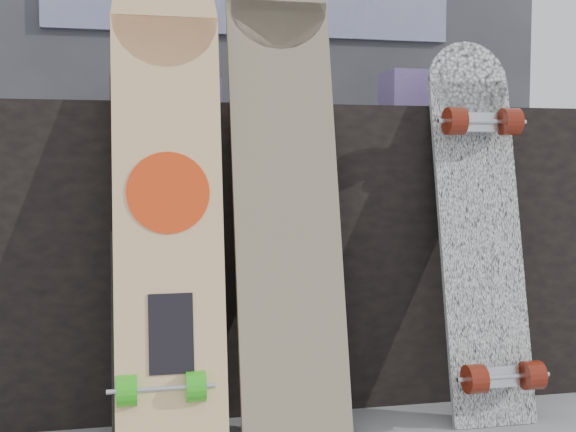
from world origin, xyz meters
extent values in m
cube|color=black|center=(0.00, 0.50, 0.40)|extent=(1.60, 0.60, 0.80)
cube|color=#333238|center=(0.00, 1.35, 1.10)|extent=(2.40, 0.20, 2.20)
cube|color=#543369|center=(-0.30, 0.60, 0.85)|extent=(0.18, 0.12, 0.10)
cube|color=#543369|center=(0.33, 0.44, 0.86)|extent=(0.14, 0.14, 0.12)
cube|color=#D1B78C|center=(0.00, 0.63, 0.83)|extent=(0.22, 0.10, 0.06)
cube|color=beige|center=(-0.39, 0.10, 0.50)|extent=(0.25, 0.20, 1.00)
cylinder|color=beige|center=(-0.39, 0.19, 1.00)|extent=(0.25, 0.06, 0.25)
cylinder|color=red|center=(-0.39, 0.11, 0.58)|extent=(0.19, 0.04, 0.19)
cube|color=black|center=(-0.39, 0.05, 0.26)|extent=(0.10, 0.04, 0.18)
cube|color=#CBB38B|center=(-0.10, 0.13, 0.53)|extent=(0.26, 0.28, 1.07)
cylinder|color=#CBB38B|center=(-0.10, 0.27, 1.06)|extent=(0.26, 0.08, 0.26)
cube|color=white|center=(0.40, 0.10, 0.43)|extent=(0.22, 0.20, 0.87)
cylinder|color=white|center=(0.40, 0.19, 0.86)|extent=(0.22, 0.06, 0.22)
cube|color=silver|center=(0.40, -0.01, 0.13)|extent=(0.09, 0.04, 0.06)
cylinder|color=#61190D|center=(0.32, -0.03, 0.13)|extent=(0.05, 0.07, 0.07)
cylinder|color=#61190D|center=(0.48, -0.03, 0.13)|extent=(0.05, 0.07, 0.07)
cube|color=silver|center=(0.40, 0.13, 0.75)|extent=(0.09, 0.04, 0.06)
cylinder|color=#61190D|center=(0.32, 0.11, 0.76)|extent=(0.05, 0.07, 0.07)
cylinder|color=#61190D|center=(0.48, 0.11, 0.76)|extent=(0.05, 0.07, 0.07)
cube|color=black|center=(-0.41, 0.19, 0.43)|extent=(0.22, 0.30, 0.87)
cylinder|color=black|center=(-0.41, 0.34, 0.87)|extent=(0.22, 0.09, 0.22)
cube|color=silver|center=(-0.41, 0.05, 0.14)|extent=(0.09, 0.04, 0.06)
cylinder|color=green|center=(-0.49, 0.03, 0.14)|extent=(0.04, 0.07, 0.07)
cylinder|color=green|center=(-0.34, 0.03, 0.14)|extent=(0.05, 0.07, 0.07)
cube|color=silver|center=(-0.41, 0.25, 0.76)|extent=(0.09, 0.04, 0.06)
cylinder|color=green|center=(-0.49, 0.24, 0.77)|extent=(0.04, 0.07, 0.07)
cylinder|color=green|center=(-0.34, 0.24, 0.77)|extent=(0.05, 0.07, 0.07)
camera|label=1|loc=(-0.46, -1.59, 0.65)|focal=45.00mm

